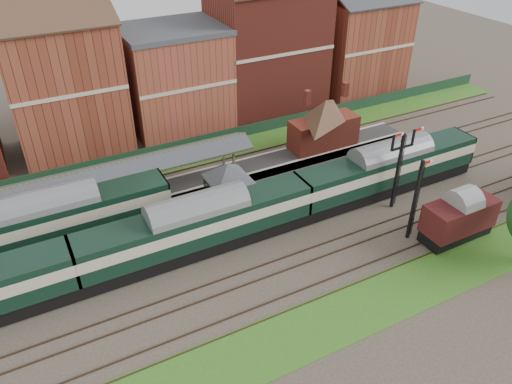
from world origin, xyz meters
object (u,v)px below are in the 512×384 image
signal_box (229,190)px  dmu_train (198,226)px  goods_van_a (459,217)px  platform_railcar (50,221)px  semaphore_bracket (399,166)px

signal_box → dmu_train: size_ratio=0.10×
dmu_train → goods_van_a: (21.06, -9.00, -0.48)m
platform_railcar → goods_van_a: (32.07, -15.50, -0.49)m
goods_van_a → dmu_train: bearing=156.9°
dmu_train → goods_van_a: size_ratio=9.32×
semaphore_bracket → platform_railcar: size_ratio=0.40×
semaphore_bracket → signal_box: bearing=159.1°
goods_van_a → semaphore_bracket: bearing=104.2°
signal_box → platform_railcar: size_ratio=0.29×
semaphore_bracket → platform_railcar: 31.79m
signal_box → platform_railcar: signal_box is taller
signal_box → platform_railcar: (-15.39, 3.25, -0.43)m
signal_box → goods_van_a: size_ratio=0.90×
dmu_train → semaphore_bracket: bearing=-7.3°
semaphore_bracket → goods_van_a: size_ratio=1.23×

